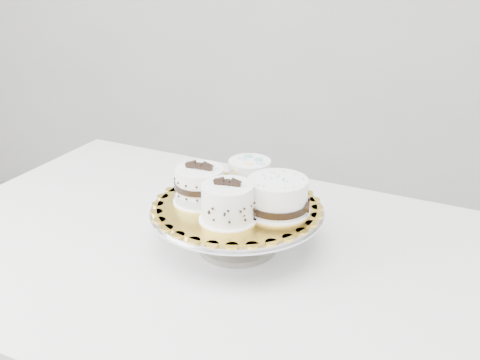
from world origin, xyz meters
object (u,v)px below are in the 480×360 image
(cake_stand, at_px, (237,220))
(cake_swirl, at_px, (228,203))
(cake_banded, at_px, (200,186))
(cake_board, at_px, (237,206))
(cake_ribbon, at_px, (278,197))
(table, at_px, (215,279))
(cake_dots, at_px, (250,175))

(cake_stand, bearing_deg, cake_swirl, -89.75)
(cake_swirl, bearing_deg, cake_banded, 140.12)
(cake_board, xyz_separation_m, cake_swirl, (0.00, -0.06, 0.04))
(cake_swirl, xyz_separation_m, cake_ribbon, (0.08, 0.06, -0.00))
(table, distance_m, cake_board, 0.17)
(cake_swirl, relative_size, cake_ribbon, 0.80)
(cake_banded, distance_m, cake_dots, 0.12)
(cake_ribbon, bearing_deg, cake_board, 169.52)
(cake_swirl, bearing_deg, cake_board, 89.16)
(cake_ribbon, bearing_deg, cake_swirl, -151.69)
(cake_stand, xyz_separation_m, cake_dots, (0.00, 0.08, 0.07))
(table, bearing_deg, cake_ribbon, 17.23)
(cake_stand, bearing_deg, cake_dots, 87.09)
(cake_stand, distance_m, cake_ribbon, 0.11)
(cake_dots, bearing_deg, cake_banded, -140.72)
(cake_board, xyz_separation_m, cake_ribbon, (0.08, -0.00, 0.03))
(cake_dots, bearing_deg, cake_ribbon, -53.27)
(cake_stand, xyz_separation_m, cake_swirl, (0.00, -0.06, 0.07))
(cake_banded, bearing_deg, cake_stand, 6.59)
(cake_swirl, bearing_deg, cake_dots, 87.41)
(cake_dots, relative_size, cake_ribbon, 0.80)
(cake_banded, bearing_deg, cake_board, 6.59)
(cake_board, distance_m, cake_swirl, 0.07)
(table, height_order, cake_swirl, cake_swirl)
(table, relative_size, cake_stand, 4.09)
(cake_stand, relative_size, cake_banded, 3.19)
(cake_board, bearing_deg, cake_swirl, -89.75)
(cake_board, distance_m, cake_ribbon, 0.09)
(cake_dots, bearing_deg, table, -122.76)
(cake_ribbon, bearing_deg, cake_banded, 171.83)
(table, height_order, cake_stand, cake_stand)
(cake_board, xyz_separation_m, cake_banded, (-0.08, -0.00, 0.03))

